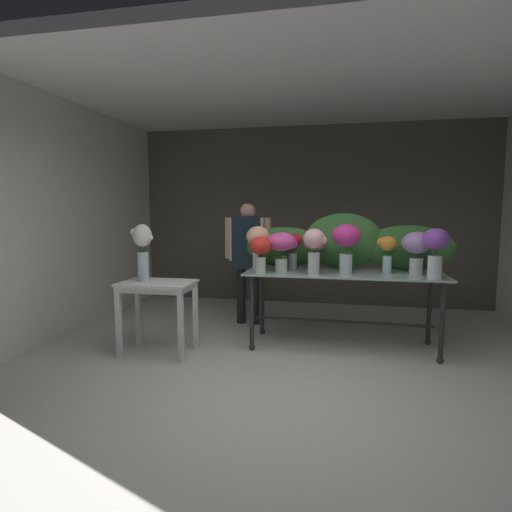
% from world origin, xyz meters
% --- Properties ---
extents(ground_plane, '(8.46, 8.46, 0.00)m').
position_xyz_m(ground_plane, '(0.00, 1.92, 0.00)').
color(ground_plane, beige).
extents(wall_back, '(5.78, 0.12, 2.88)m').
position_xyz_m(wall_back, '(0.00, 3.85, 1.44)').
color(wall_back, '#5B564C').
rests_on(wall_back, ground).
extents(wall_left, '(0.12, 3.97, 2.88)m').
position_xyz_m(wall_left, '(-2.89, 1.92, 1.44)').
color(wall_left, silver).
rests_on(wall_left, ground).
extents(ceiling_slab, '(5.90, 3.97, 0.12)m').
position_xyz_m(ceiling_slab, '(0.00, 1.92, 2.94)').
color(ceiling_slab, silver).
rests_on(ceiling_slab, wall_back).
extents(display_table_glass, '(2.14, 0.80, 0.86)m').
position_xyz_m(display_table_glass, '(0.53, 1.62, 0.72)').
color(display_table_glass, '#A8C1BB').
rests_on(display_table_glass, ground).
extents(side_table_white, '(0.77, 0.51, 0.78)m').
position_xyz_m(side_table_white, '(-1.41, 1.02, 0.67)').
color(side_table_white, white).
rests_on(side_table_white, ground).
extents(florist, '(0.63, 0.24, 1.64)m').
position_xyz_m(florist, '(-0.72, 2.35, 1.02)').
color(florist, '#232328').
rests_on(florist, ground).
extents(foliage_backdrop, '(2.38, 0.29, 0.65)m').
position_xyz_m(foliage_backdrop, '(0.57, 1.90, 1.14)').
color(foliage_backdrop, '#387033').
rests_on(foliage_backdrop, display_table_glass).
extents(vase_fuchsia_tulips, '(0.34, 0.33, 0.44)m').
position_xyz_m(vase_fuchsia_tulips, '(-0.14, 1.48, 1.15)').
color(vase_fuchsia_tulips, silver).
rests_on(vase_fuchsia_tulips, display_table_glass).
extents(vase_blush_hydrangea, '(0.25, 0.22, 0.49)m').
position_xyz_m(vase_blush_hydrangea, '(0.22, 1.36, 1.15)').
color(vase_blush_hydrangea, silver).
rests_on(vase_blush_hydrangea, display_table_glass).
extents(vase_sunset_stock, '(0.21, 0.19, 0.40)m').
position_xyz_m(vase_sunset_stock, '(0.98, 1.63, 1.11)').
color(vase_sunset_stock, silver).
rests_on(vase_sunset_stock, display_table_glass).
extents(vase_scarlet_snapdragons, '(0.23, 0.23, 0.40)m').
position_xyz_m(vase_scarlet_snapdragons, '(-0.34, 1.31, 1.11)').
color(vase_scarlet_snapdragons, silver).
rests_on(vase_scarlet_snapdragons, display_table_glass).
extents(vase_magenta_roses, '(0.30, 0.30, 0.53)m').
position_xyz_m(vase_magenta_roses, '(0.55, 1.49, 1.20)').
color(vase_magenta_roses, silver).
rests_on(vase_magenta_roses, display_table_glass).
extents(vase_lilac_ranunculus, '(0.31, 0.30, 0.46)m').
position_xyz_m(vase_lilac_ranunculus, '(1.27, 1.59, 1.15)').
color(vase_lilac_ranunculus, silver).
rests_on(vase_lilac_ranunculus, display_table_glass).
extents(vase_violet_anemones, '(0.25, 0.25, 0.50)m').
position_xyz_m(vase_violet_anemones, '(1.41, 1.32, 1.16)').
color(vase_violet_anemones, silver).
rests_on(vase_violet_anemones, display_table_glass).
extents(vase_rosy_freesia, '(0.24, 0.23, 0.39)m').
position_xyz_m(vase_rosy_freesia, '(0.21, 1.65, 1.11)').
color(vase_rosy_freesia, silver).
rests_on(vase_rosy_freesia, display_table_glass).
extents(vase_crimson_dahlias, '(0.23, 0.22, 0.41)m').
position_xyz_m(vase_crimson_dahlias, '(-0.05, 1.73, 1.13)').
color(vase_crimson_dahlias, silver).
rests_on(vase_crimson_dahlias, display_table_glass).
extents(vase_peach_carnations, '(0.27, 0.27, 0.50)m').
position_xyz_m(vase_peach_carnations, '(-0.43, 1.61, 1.18)').
color(vase_peach_carnations, silver).
rests_on(vase_peach_carnations, display_table_glass).
extents(vase_white_roses_tall, '(0.25, 0.20, 0.61)m').
position_xyz_m(vase_white_roses_tall, '(-1.57, 1.02, 1.14)').
color(vase_white_roses_tall, silver).
rests_on(vase_white_roses_tall, side_table_white).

